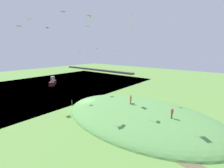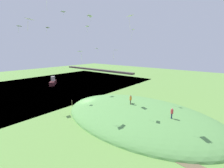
{
  "view_description": "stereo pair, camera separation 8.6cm",
  "coord_description": "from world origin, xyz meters",
  "px_view_note": "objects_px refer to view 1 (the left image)",
  "views": [
    {
      "loc": [
        24.76,
        -21.31,
        12.29
      ],
      "look_at": [
        4.7,
        3.34,
        5.21
      ],
      "focal_mm": 24.55,
      "sensor_mm": 36.0,
      "label": 1
    },
    {
      "loc": [
        24.83,
        -21.25,
        12.29
      ],
      "look_at": [
        4.7,
        3.34,
        5.21
      ],
      "focal_mm": 24.55,
      "sensor_mm": 36.0,
      "label": 2
    }
  ],
  "objects_px": {
    "kite_1": "(87,27)",
    "kite_7": "(81,53)",
    "kite_8": "(29,19)",
    "kite_2": "(130,17)",
    "kite_0": "(115,51)",
    "mooring_post": "(72,103)",
    "person_watching_kites": "(131,99)",
    "kite_4": "(133,31)",
    "kite_6": "(63,12)",
    "boat_on_lake": "(53,82)",
    "kite_11": "(90,16)",
    "kite_3": "(96,49)",
    "kite_5": "(47,28)",
    "person_with_child": "(172,112)",
    "kite_10": "(19,26)"
  },
  "relations": [
    {
      "from": "kite_6",
      "to": "kite_8",
      "type": "height_order",
      "value": "kite_6"
    },
    {
      "from": "kite_2",
      "to": "mooring_post",
      "type": "height_order",
      "value": "kite_2"
    },
    {
      "from": "kite_2",
      "to": "kite_7",
      "type": "distance_m",
      "value": 8.76
    },
    {
      "from": "kite_2",
      "to": "kite_3",
      "type": "relative_size",
      "value": 1.12
    },
    {
      "from": "kite_1",
      "to": "kite_6",
      "type": "bearing_deg",
      "value": 172.72
    },
    {
      "from": "kite_7",
      "to": "kite_1",
      "type": "bearing_deg",
      "value": 130.35
    },
    {
      "from": "kite_4",
      "to": "kite_7",
      "type": "height_order",
      "value": "kite_4"
    },
    {
      "from": "person_with_child",
      "to": "kite_7",
      "type": "bearing_deg",
      "value": -50.98
    },
    {
      "from": "kite_3",
      "to": "kite_7",
      "type": "height_order",
      "value": "kite_3"
    },
    {
      "from": "person_with_child",
      "to": "kite_3",
      "type": "height_order",
      "value": "kite_3"
    },
    {
      "from": "kite_0",
      "to": "mooring_post",
      "type": "relative_size",
      "value": 1.19
    },
    {
      "from": "person_watching_kites",
      "to": "kite_0",
      "type": "height_order",
      "value": "kite_0"
    },
    {
      "from": "boat_on_lake",
      "to": "kite_4",
      "type": "distance_m",
      "value": 37.0
    },
    {
      "from": "mooring_post",
      "to": "kite_1",
      "type": "bearing_deg",
      "value": 38.02
    },
    {
      "from": "person_with_child",
      "to": "kite_5",
      "type": "bearing_deg",
      "value": -70.99
    },
    {
      "from": "kite_6",
      "to": "kite_11",
      "type": "relative_size",
      "value": 0.99
    },
    {
      "from": "boat_on_lake",
      "to": "kite_10",
      "type": "bearing_deg",
      "value": 177.2
    },
    {
      "from": "kite_1",
      "to": "kite_3",
      "type": "distance_m",
      "value": 11.33
    },
    {
      "from": "kite_10",
      "to": "kite_0",
      "type": "bearing_deg",
      "value": 16.28
    },
    {
      "from": "boat_on_lake",
      "to": "kite_10",
      "type": "relative_size",
      "value": 3.58
    },
    {
      "from": "kite_4",
      "to": "kite_8",
      "type": "xyz_separation_m",
      "value": [
        -1.34,
        -19.04,
        -0.48
      ]
    },
    {
      "from": "kite_10",
      "to": "kite_7",
      "type": "bearing_deg",
      "value": 7.42
    },
    {
      "from": "kite_7",
      "to": "kite_10",
      "type": "relative_size",
      "value": 1.5
    },
    {
      "from": "kite_8",
      "to": "boat_on_lake",
      "type": "bearing_deg",
      "value": 148.08
    },
    {
      "from": "person_watching_kites",
      "to": "kite_4",
      "type": "height_order",
      "value": "kite_4"
    },
    {
      "from": "kite_1",
      "to": "kite_6",
      "type": "xyz_separation_m",
      "value": [
        -9.82,
        1.25,
        4.39
      ]
    },
    {
      "from": "kite_7",
      "to": "kite_11",
      "type": "relative_size",
      "value": 1.54
    },
    {
      "from": "kite_2",
      "to": "kite_5",
      "type": "height_order",
      "value": "kite_5"
    },
    {
      "from": "kite_8",
      "to": "kite_2",
      "type": "bearing_deg",
      "value": 59.91
    },
    {
      "from": "person_watching_kites",
      "to": "kite_0",
      "type": "distance_m",
      "value": 10.0
    },
    {
      "from": "person_watching_kites",
      "to": "kite_0",
      "type": "xyz_separation_m",
      "value": [
        -0.1,
        -4.66,
        8.84
      ]
    },
    {
      "from": "kite_11",
      "to": "mooring_post",
      "type": "xyz_separation_m",
      "value": [
        -4.91,
        -1.62,
        -17.83
      ]
    },
    {
      "from": "kite_0",
      "to": "person_with_child",
      "type": "bearing_deg",
      "value": 25.43
    },
    {
      "from": "person_watching_kites",
      "to": "kite_5",
      "type": "height_order",
      "value": "kite_5"
    },
    {
      "from": "kite_0",
      "to": "kite_6",
      "type": "xyz_separation_m",
      "value": [
        -19.36,
        4.34,
        9.1
      ]
    },
    {
      "from": "person_with_child",
      "to": "person_watching_kites",
      "type": "bearing_deg",
      "value": -89.28
    },
    {
      "from": "kite_1",
      "to": "boat_on_lake",
      "type": "bearing_deg",
      "value": 166.62
    },
    {
      "from": "kite_1",
      "to": "kite_7",
      "type": "relative_size",
      "value": 0.7
    },
    {
      "from": "kite_10",
      "to": "person_watching_kites",
      "type": "bearing_deg",
      "value": 27.75
    },
    {
      "from": "boat_on_lake",
      "to": "kite_7",
      "type": "height_order",
      "value": "kite_7"
    },
    {
      "from": "kite_1",
      "to": "kite_7",
      "type": "height_order",
      "value": "kite_1"
    },
    {
      "from": "kite_8",
      "to": "kite_11",
      "type": "xyz_separation_m",
      "value": [
        -4.46,
        13.07,
        2.99
      ]
    },
    {
      "from": "person_with_child",
      "to": "kite_7",
      "type": "distance_m",
      "value": 16.6
    },
    {
      "from": "kite_3",
      "to": "kite_11",
      "type": "distance_m",
      "value": 13.59
    },
    {
      "from": "kite_4",
      "to": "kite_6",
      "type": "bearing_deg",
      "value": -167.55
    },
    {
      "from": "person_with_child",
      "to": "kite_3",
      "type": "distance_m",
      "value": 26.69
    },
    {
      "from": "kite_0",
      "to": "kite_4",
      "type": "bearing_deg",
      "value": 103.94
    },
    {
      "from": "kite_4",
      "to": "kite_8",
      "type": "relative_size",
      "value": 1.63
    },
    {
      "from": "kite_2",
      "to": "kite_10",
      "type": "height_order",
      "value": "kite_10"
    },
    {
      "from": "kite_2",
      "to": "kite_7",
      "type": "relative_size",
      "value": 1.04
    }
  ]
}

